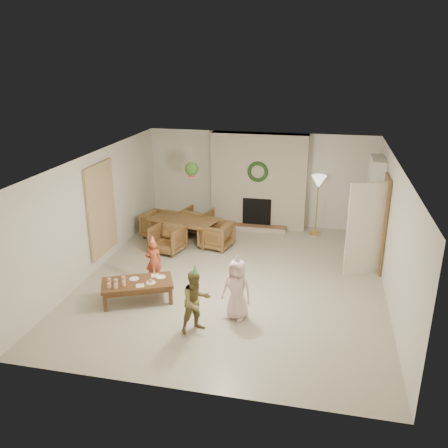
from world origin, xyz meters
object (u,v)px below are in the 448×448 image
(dining_chair_far, at_px, (198,220))
(coffee_table_top, at_px, (137,283))
(dining_chair_near, at_px, (168,239))
(child_pink, at_px, (237,289))
(child_plaid, at_px, (196,302))
(dining_chair_left, at_px, (159,225))
(dining_table, at_px, (183,230))
(dining_chair_right, at_px, (216,235))
(child_red, at_px, (154,261))

(dining_chair_far, relative_size, coffee_table_top, 0.54)
(dining_chair_near, xyz_separation_m, child_pink, (2.14, -2.53, 0.23))
(child_plaid, distance_m, child_pink, 0.81)
(dining_chair_near, relative_size, dining_chair_left, 1.00)
(dining_chair_far, relative_size, child_pink, 0.64)
(dining_table, xyz_separation_m, coffee_table_top, (0.04, -3.06, 0.08))
(dining_chair_right, distance_m, child_red, 2.19)
(dining_table, distance_m, coffee_table_top, 3.06)
(dining_table, bearing_deg, dining_chair_far, 90.00)
(child_plaid, relative_size, child_pink, 0.99)
(dining_chair_near, bearing_deg, child_pink, -36.46)
(dining_chair_near, bearing_deg, coffee_table_top, -71.58)
(dining_chair_near, bearing_deg, dining_chair_far, 90.00)
(dining_table, distance_m, dining_chair_left, 0.73)
(child_pink, bearing_deg, child_plaid, -122.40)
(dining_chair_left, height_order, dining_chair_right, same)
(dining_chair_near, xyz_separation_m, child_red, (0.23, -1.52, 0.13))
(dining_chair_far, bearing_deg, dining_chair_left, 45.00)
(dining_chair_far, bearing_deg, child_red, 101.28)
(dining_chair_right, xyz_separation_m, child_red, (-0.82, -2.02, 0.13))
(dining_chair_far, bearing_deg, child_pink, 127.90)
(dining_chair_near, bearing_deg, dining_chair_right, 38.66)
(dining_chair_near, xyz_separation_m, dining_chair_right, (1.05, 0.50, 0.00))
(dining_chair_left, xyz_separation_m, child_pink, (2.67, -3.41, 0.23))
(dining_chair_near, height_order, dining_chair_left, same)
(dining_chair_right, bearing_deg, dining_chair_near, -51.34)
(dining_chair_far, xyz_separation_m, child_plaid, (1.22, -4.51, 0.23))
(dining_chair_near, xyz_separation_m, dining_chair_left, (-0.54, 0.88, 0.00))
(dining_chair_right, xyz_separation_m, child_plaid, (0.51, -3.59, 0.23))
(child_red, relative_size, child_plaid, 0.81)
(child_red, distance_m, child_pink, 2.16)
(dining_table, relative_size, child_plaid, 1.51)
(coffee_table_top, bearing_deg, dining_chair_far, 63.83)
(dining_chair_left, relative_size, coffee_table_top, 0.54)
(dining_chair_right, bearing_deg, dining_table, -90.00)
(child_plaid, bearing_deg, dining_chair_far, 62.28)
(child_plaid, xyz_separation_m, child_pink, (0.58, 0.56, 0.00))
(dining_chair_far, distance_m, dining_chair_right, 1.16)
(child_plaid, bearing_deg, dining_chair_near, 73.85)
(dining_chair_left, xyz_separation_m, coffee_table_top, (0.75, -3.23, 0.05))
(child_plaid, height_order, child_pink, child_pink)
(dining_table, bearing_deg, dining_chair_near, -90.00)
(dining_chair_left, height_order, coffee_table_top, dining_chair_left)
(dining_chair_far, height_order, coffee_table_top, dining_chair_far)
(dining_chair_far, distance_m, child_red, 2.94)
(dining_chair_right, bearing_deg, child_plaid, 21.41)
(coffee_table_top, bearing_deg, child_plaid, -52.99)
(coffee_table_top, bearing_deg, dining_chair_near, 70.83)
(dining_table, xyz_separation_m, child_pink, (1.97, -3.24, 0.26))
(dining_chair_near, distance_m, child_red, 1.55)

